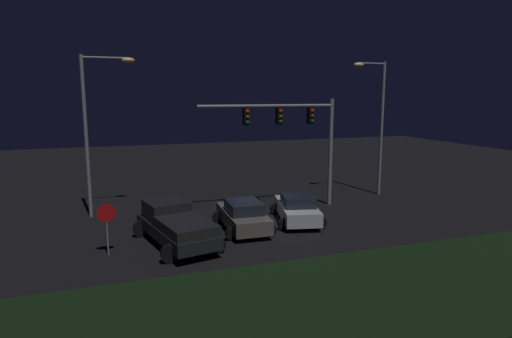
# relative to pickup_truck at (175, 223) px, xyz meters

# --- Properties ---
(ground_plane) EXTENTS (80.00, 80.00, 0.00)m
(ground_plane) POSITION_rel_pickup_truck_xyz_m (4.51, 1.68, -1.00)
(ground_plane) COLOR black
(grass_median) EXTENTS (24.36, 7.23, 0.10)m
(grass_median) POSITION_rel_pickup_truck_xyz_m (4.51, -7.44, -0.95)
(grass_median) COLOR black
(grass_median) RESTS_ON ground_plane
(pickup_truck) EXTENTS (3.64, 5.70, 1.80)m
(pickup_truck) POSITION_rel_pickup_truck_xyz_m (0.00, 0.00, 0.00)
(pickup_truck) COLOR black
(pickup_truck) RESTS_ON ground_plane
(car_sedan) EXTENTS (3.14, 4.70, 1.51)m
(car_sedan) POSITION_rel_pickup_truck_xyz_m (6.72, 1.42, -0.26)
(car_sedan) COLOR #B7B7BC
(car_sedan) RESTS_ON ground_plane
(car_sedan_far) EXTENTS (2.60, 4.47, 1.51)m
(car_sedan_far) POSITION_rel_pickup_truck_xyz_m (3.56, 1.00, -0.26)
(car_sedan_far) COLOR #514C47
(car_sedan_far) RESTS_ON ground_plane
(traffic_signal_gantry) EXTENTS (8.32, 0.56, 6.50)m
(traffic_signal_gantry) POSITION_rel_pickup_truck_xyz_m (7.75, 4.21, 3.90)
(traffic_signal_gantry) COLOR slate
(traffic_signal_gantry) RESTS_ON ground_plane
(street_lamp_left) EXTENTS (2.84, 0.44, 8.83)m
(street_lamp_left) POSITION_rel_pickup_truck_xyz_m (-3.19, 6.08, 4.52)
(street_lamp_left) COLOR slate
(street_lamp_left) RESTS_ON ground_plane
(street_lamp_right) EXTENTS (2.40, 0.44, 8.87)m
(street_lamp_right) POSITION_rel_pickup_truck_xyz_m (14.34, 5.62, 4.50)
(street_lamp_right) COLOR slate
(street_lamp_right) RESTS_ON ground_plane
(stop_sign) EXTENTS (0.76, 0.08, 2.23)m
(stop_sign) POSITION_rel_pickup_truck_xyz_m (-2.91, -0.52, 0.56)
(stop_sign) COLOR slate
(stop_sign) RESTS_ON ground_plane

